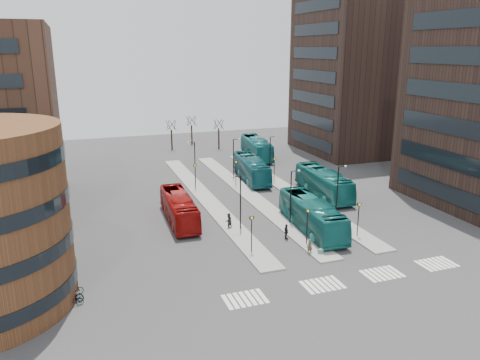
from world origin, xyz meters
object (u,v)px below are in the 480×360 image
object	(u,v)px
red_bus	(179,208)
teal_bus_a	(312,215)
commuter_a	(228,221)
commuter_b	(286,232)
suitcase	(320,252)
teal_bus_b	(251,169)
teal_bus_c	(323,183)
bicycle_near	(72,301)
teal_bus_d	(256,148)
bicycle_far	(72,289)
traveller	(310,247)
bicycle_mid	(72,296)
commuter_c	(302,214)

from	to	relation	value
red_bus	teal_bus_a	size ratio (longest dim) A/B	0.92
commuter_a	commuter_b	size ratio (longest dim) A/B	1.08
suitcase	teal_bus_a	bearing A→B (deg)	53.25
teal_bus_b	teal_bus_c	distance (m)	12.31
red_bus	commuter_a	world-z (taller)	red_bus
teal_bus_c	bicycle_near	distance (m)	37.51
teal_bus_d	bicycle_far	world-z (taller)	teal_bus_d
suitcase	bicycle_near	bearing A→B (deg)	168.01
teal_bus_b	teal_bus_d	xyz separation A→B (m)	(6.21, 13.69, 0.08)
traveller	bicycle_far	size ratio (longest dim) A/B	0.84
teal_bus_b	traveller	bearing A→B (deg)	-92.20
teal_bus_c	suitcase	bearing A→B (deg)	-116.41
suitcase	teal_bus_c	xyz separation A→B (m)	(9.68, 16.81, 1.49)
traveller	suitcase	bearing A→B (deg)	-27.14
traveller	commuter_a	xyz separation A→B (m)	(-5.39, 8.95, 0.14)
teal_bus_a	traveller	world-z (taller)	teal_bus_a
teal_bus_d	traveller	bearing A→B (deg)	-96.98
commuter_b	suitcase	bearing A→B (deg)	-156.60
commuter_a	bicycle_mid	world-z (taller)	commuter_a
bicycle_far	commuter_c	bearing A→B (deg)	-67.41
teal_bus_c	bicycle_near	bearing A→B (deg)	-146.44
red_bus	teal_bus_a	world-z (taller)	teal_bus_a
traveller	bicycle_near	size ratio (longest dim) A/B	0.89
suitcase	commuter_c	size ratio (longest dim) A/B	0.38
teal_bus_b	traveller	world-z (taller)	teal_bus_b
teal_bus_c	commuter_b	size ratio (longest dim) A/B	7.75
teal_bus_a	teal_bus_b	xyz separation A→B (m)	(1.06, 21.25, -0.01)
traveller	commuter_b	xyz separation A→B (m)	(-0.60, 4.11, 0.07)
teal_bus_b	traveller	size ratio (longest dim) A/B	8.34
teal_bus_d	commuter_b	distance (m)	37.99
suitcase	red_bus	bearing A→B (deg)	112.02
commuter_b	teal_bus_a	bearing A→B (deg)	-63.37
teal_bus_a	teal_bus_c	xyz separation A→B (m)	(7.50, 10.77, 0.02)
teal_bus_b	teal_bus_a	bearing A→B (deg)	-86.28
suitcase	teal_bus_a	world-z (taller)	teal_bus_a
commuter_c	bicycle_far	xyz separation A→B (m)	(-25.45, -9.22, -0.28)
red_bus	bicycle_mid	bearing A→B (deg)	-126.51
teal_bus_d	commuter_a	xyz separation A→B (m)	(-15.73, -31.53, -0.93)
red_bus	bicycle_mid	xyz separation A→B (m)	(-11.84, -14.83, -1.07)
suitcase	bicycle_far	world-z (taller)	bicycle_far
teal_bus_a	teal_bus_b	bearing A→B (deg)	90.83
suitcase	teal_bus_b	xyz separation A→B (m)	(3.24, 27.30, 1.46)
teal_bus_d	commuter_b	size ratio (longest dim) A/B	7.96
commuter_c	bicycle_far	bearing A→B (deg)	-37.55
commuter_a	commuter_c	xyz separation A→B (m)	(8.96, -0.27, -0.14)
teal_bus_c	commuter_c	xyz separation A→B (m)	(-7.00, -7.62, -1.02)
red_bus	teal_bus_d	xyz separation A→B (m)	(20.38, 27.45, 0.20)
suitcase	teal_bus_a	distance (m)	6.59
bicycle_near	red_bus	bearing A→B (deg)	-42.74
teal_bus_b	bicycle_mid	bearing A→B (deg)	-125.73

